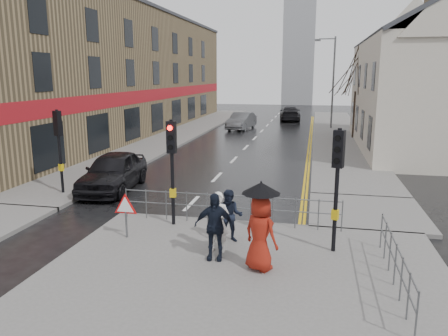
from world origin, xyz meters
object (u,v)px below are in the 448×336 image
at_px(pedestrian_b, 230,216).
at_px(car_parked, 113,171).
at_px(pedestrian_d, 214,226).
at_px(car_mid, 241,121).
at_px(pedestrian_with_umbrella, 260,224).
at_px(pedestrian_a, 218,222).

bearing_deg(pedestrian_b, car_parked, 135.25).
xyz_separation_m(pedestrian_d, car_mid, (-4.08, 28.54, -0.27)).
distance_m(pedestrian_with_umbrella, car_parked, 9.92).
relative_size(pedestrian_with_umbrella, car_mid, 0.48).
xyz_separation_m(pedestrian_with_umbrella, pedestrian_d, (-1.25, 0.38, -0.28)).
relative_size(pedestrian_a, pedestrian_d, 0.93).
distance_m(pedestrian_b, pedestrian_with_umbrella, 2.04).
bearing_deg(pedestrian_d, pedestrian_a, 86.97).
bearing_deg(car_parked, pedestrian_with_umbrella, -49.09).
height_order(pedestrian_with_umbrella, car_mid, pedestrian_with_umbrella).
height_order(pedestrian_b, pedestrian_with_umbrella, pedestrian_with_umbrella).
bearing_deg(pedestrian_a, car_parked, 139.89).
xyz_separation_m(pedestrian_a, pedestrian_d, (0.01, -0.52, 0.06)).
bearing_deg(pedestrian_d, pedestrian_with_umbrella, -20.94).
bearing_deg(pedestrian_with_umbrella, car_parked, 136.58).
distance_m(pedestrian_a, car_parked, 8.38).
xyz_separation_m(pedestrian_a, car_mid, (-4.07, 28.01, -0.21)).
height_order(pedestrian_a, pedestrian_with_umbrella, pedestrian_with_umbrella).
distance_m(pedestrian_with_umbrella, pedestrian_d, 1.34).
bearing_deg(pedestrian_d, car_parked, 128.92).
distance_m(pedestrian_a, pedestrian_d, 0.52).
bearing_deg(car_parked, car_mid, 79.50).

